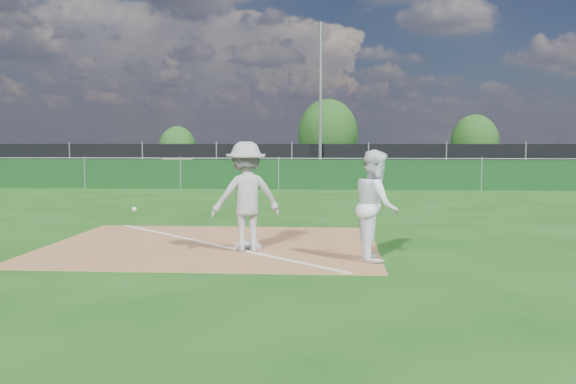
% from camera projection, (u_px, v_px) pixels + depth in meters
% --- Properties ---
extents(ground, '(90.00, 90.00, 0.00)m').
position_uv_depth(ground, '(265.00, 201.00, 20.80)').
color(ground, '#164C10').
rests_on(ground, ground).
extents(infield_dirt, '(6.00, 5.00, 0.02)m').
position_uv_depth(infield_dirt, '(213.00, 245.00, 11.85)').
color(infield_dirt, '#99653D').
rests_on(infield_dirt, ground).
extents(foul_line, '(5.01, 5.01, 0.01)m').
position_uv_depth(foul_line, '(213.00, 244.00, 11.85)').
color(foul_line, white).
rests_on(foul_line, infield_dirt).
extents(green_fence, '(44.00, 0.05, 1.20)m').
position_uv_depth(green_fence, '(279.00, 175.00, 25.73)').
color(green_fence, '#0E3313').
rests_on(green_fence, ground).
extents(dirt_mound, '(3.38, 2.60, 1.17)m').
position_uv_depth(dirt_mound, '(177.00, 171.00, 29.57)').
color(dirt_mound, '#987F49').
rests_on(dirt_mound, ground).
extents(black_fence, '(46.00, 0.04, 1.80)m').
position_uv_depth(black_fence, '(292.00, 161.00, 33.66)').
color(black_fence, black).
rests_on(black_fence, ground).
extents(parking_lot, '(46.00, 9.00, 0.01)m').
position_uv_depth(parking_lot, '(297.00, 173.00, 38.70)').
color(parking_lot, black).
rests_on(parking_lot, ground).
extents(light_pole, '(0.16, 0.16, 8.00)m').
position_uv_depth(light_pole, '(320.00, 101.00, 33.01)').
color(light_pole, slate).
rests_on(light_pole, ground).
extents(first_base, '(0.52, 0.52, 0.08)m').
position_uv_depth(first_base, '(248.00, 246.00, 11.45)').
color(first_base, white).
rests_on(first_base, infield_dirt).
extents(play_at_first, '(2.70, 1.14, 1.90)m').
position_uv_depth(play_at_first, '(246.00, 197.00, 11.09)').
color(play_at_first, '#ADADAF').
rests_on(play_at_first, infield_dirt).
extents(runner, '(0.73, 0.91, 1.79)m').
position_uv_depth(runner, '(376.00, 205.00, 10.29)').
color(runner, white).
rests_on(runner, ground).
extents(car_left, '(4.92, 3.53, 1.56)m').
position_uv_depth(car_left, '(176.00, 160.00, 39.32)').
color(car_left, '#AEB1B6').
rests_on(car_left, parking_lot).
extents(car_mid, '(4.68, 1.76, 1.53)m').
position_uv_depth(car_mid, '(246.00, 161.00, 37.41)').
color(car_mid, black).
rests_on(car_mid, parking_lot).
extents(car_right, '(4.29, 1.89, 1.23)m').
position_uv_depth(car_right, '(413.00, 164.00, 37.89)').
color(car_right, black).
rests_on(car_right, parking_lot).
extents(tree_left, '(2.50, 2.50, 2.97)m').
position_uv_depth(tree_left, '(177.00, 147.00, 43.63)').
color(tree_left, '#382316').
rests_on(tree_left, ground).
extents(tree_mid, '(4.07, 4.07, 4.82)m').
position_uv_depth(tree_mid, '(328.00, 133.00, 43.68)').
color(tree_mid, '#382316').
rests_on(tree_mid, ground).
extents(tree_right, '(3.14, 3.14, 3.72)m').
position_uv_depth(tree_right, '(475.00, 142.00, 42.60)').
color(tree_right, '#382316').
rests_on(tree_right, ground).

